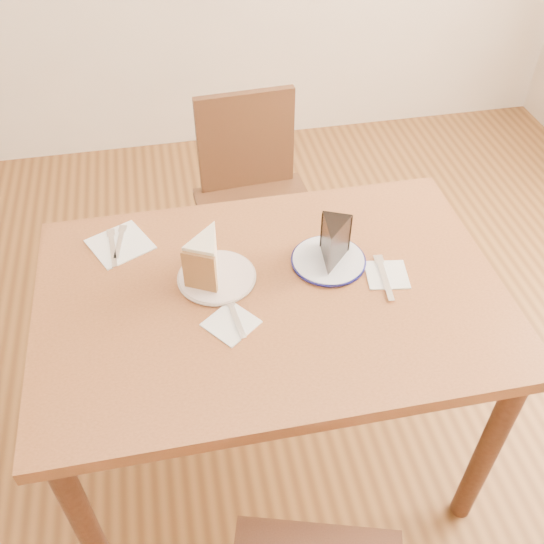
{
  "coord_description": "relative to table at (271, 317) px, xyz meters",
  "views": [
    {
      "loc": [
        -0.21,
        -1.07,
        1.87
      ],
      "look_at": [
        0.01,
        0.02,
        0.8
      ],
      "focal_mm": 40.0,
      "sensor_mm": 36.0,
      "label": 1
    }
  ],
  "objects": [
    {
      "name": "ground",
      "position": [
        0.0,
        0.0,
        -0.65
      ],
      "size": [
        4.0,
        4.0,
        0.0
      ],
      "primitive_type": "plane",
      "color": "#4D2D14",
      "rests_on": "ground"
    },
    {
      "name": "table",
      "position": [
        0.0,
        0.0,
        0.0
      ],
      "size": [
        1.2,
        0.8,
        0.75
      ],
      "color": "#572E17",
      "rests_on": "ground"
    },
    {
      "name": "chair_far",
      "position": [
        0.08,
        0.72,
        -0.17
      ],
      "size": [
        0.45,
        0.45,
        0.86
      ],
      "rotation": [
        0.0,
        0.0,
        3.21
      ],
      "color": "#341B0F",
      "rests_on": "ground"
    },
    {
      "name": "plate_cream",
      "position": [
        -0.13,
        0.07,
        0.1
      ],
      "size": [
        0.2,
        0.2,
        0.01
      ],
      "primitive_type": "cylinder",
      "color": "silver",
      "rests_on": "table"
    },
    {
      "name": "plate_navy",
      "position": [
        0.17,
        0.08,
        0.1
      ],
      "size": [
        0.19,
        0.19,
        0.01
      ],
      "primitive_type": "cylinder",
      "color": "white",
      "rests_on": "table"
    },
    {
      "name": "carrot_cake",
      "position": [
        -0.15,
        0.09,
        0.17
      ],
      "size": [
        0.13,
        0.14,
        0.11
      ],
      "primitive_type": null,
      "rotation": [
        0.0,
        0.0,
        -0.47
      ],
      "color": "#FBEBD0",
      "rests_on": "plate_cream"
    },
    {
      "name": "chocolate_cake",
      "position": [
        0.18,
        0.07,
        0.17
      ],
      "size": [
        0.12,
        0.13,
        0.11
      ],
      "primitive_type": null,
      "rotation": [
        0.0,
        0.0,
        2.72
      ],
      "color": "black",
      "rests_on": "plate_navy"
    },
    {
      "name": "napkin_cream",
      "position": [
        -0.12,
        -0.09,
        0.1
      ],
      "size": [
        0.15,
        0.15,
        0.0
      ],
      "primitive_type": "cube",
      "rotation": [
        0.0,
        0.0,
        0.66
      ],
      "color": "white",
      "rests_on": "table"
    },
    {
      "name": "napkin_navy",
      "position": [
        0.31,
        -0.0,
        0.1
      ],
      "size": [
        0.12,
        0.12,
        0.0
      ],
      "primitive_type": "cube",
      "rotation": [
        0.0,
        0.0,
        -0.15
      ],
      "color": "white",
      "rests_on": "table"
    },
    {
      "name": "napkin_spare",
      "position": [
        -0.38,
        0.26,
        0.1
      ],
      "size": [
        0.2,
        0.2,
        0.0
      ],
      "primitive_type": "cube",
      "rotation": [
        0.0,
        0.0,
        0.45
      ],
      "color": "white",
      "rests_on": "table"
    },
    {
      "name": "fork_cream",
      "position": [
        -0.1,
        -0.08,
        0.1
      ],
      "size": [
        0.03,
        0.14,
        0.0
      ],
      "primitive_type": "cube",
      "rotation": [
        0.0,
        0.0,
        0.13
      ],
      "color": "silver",
      "rests_on": "napkin_cream"
    },
    {
      "name": "knife_navy",
      "position": [
        0.3,
        -0.01,
        0.1
      ],
      "size": [
        0.03,
        0.17,
        0.0
      ],
      "primitive_type": "cube",
      "rotation": [
        0.0,
        0.0,
        -0.11
      ],
      "color": "silver",
      "rests_on": "napkin_navy"
    },
    {
      "name": "fork_spare",
      "position": [
        -0.38,
        0.27,
        0.1
      ],
      "size": [
        0.04,
        0.14,
        0.0
      ],
      "primitive_type": "cube",
      "rotation": [
        0.0,
        0.0,
        -0.17
      ],
      "color": "silver",
      "rests_on": "napkin_spare"
    },
    {
      "name": "knife_spare",
      "position": [
        -0.4,
        0.24,
        0.1
      ],
      "size": [
        0.02,
        0.16,
        0.0
      ],
      "primitive_type": "cube",
      "rotation": [
        0.0,
        0.0,
        0.07
      ],
      "color": "silver",
      "rests_on": "napkin_spare"
    }
  ]
}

